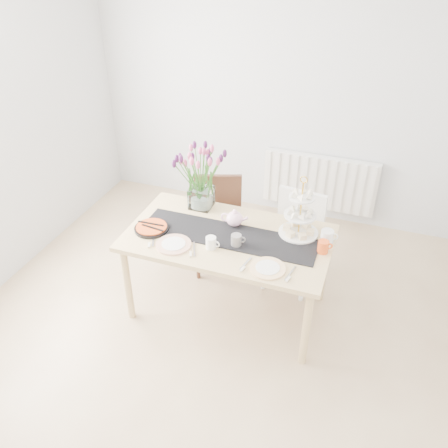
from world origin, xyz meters
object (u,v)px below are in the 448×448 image
(chair_white, at_px, (296,233))
(cake_stand, at_px, (300,220))
(cream_jug, at_px, (327,236))
(plate_right, at_px, (268,268))
(mug_grey, at_px, (236,240))
(mug_orange, at_px, (323,247))
(dining_table, at_px, (228,244))
(chair_brown, at_px, (218,216))
(tart_tin, at_px, (152,228))
(plate_left, at_px, (174,244))
(radiator, at_px, (319,182))
(tulip_vase, at_px, (200,169))
(mug_white, at_px, (211,243))
(teapot, at_px, (235,219))

(chair_white, distance_m, cake_stand, 0.53)
(cream_jug, distance_m, plate_right, 0.59)
(mug_grey, relative_size, mug_orange, 0.98)
(dining_table, bearing_deg, mug_orange, 2.92)
(chair_brown, relative_size, cream_jug, 8.98)
(mug_grey, bearing_deg, tart_tin, 154.55)
(dining_table, distance_m, plate_left, 0.44)
(radiator, relative_size, plate_left, 4.42)
(tulip_vase, distance_m, mug_white, 0.68)
(dining_table, distance_m, chair_white, 0.74)
(dining_table, distance_m, tulip_vase, 0.66)
(cream_jug, bearing_deg, cake_stand, 169.98)
(chair_white, distance_m, mug_orange, 0.68)
(teapot, height_order, mug_white, teapot)
(tart_tin, bearing_deg, dining_table, 11.60)
(chair_white, height_order, plate_right, chair_white)
(mug_grey, xyz_separation_m, plate_right, (0.30, -0.19, -0.04))
(cream_jug, xyz_separation_m, mug_grey, (-0.64, -0.29, -0.00))
(teapot, bearing_deg, plate_left, -133.16)
(chair_brown, relative_size, mug_white, 9.29)
(mug_grey, distance_m, mug_orange, 0.65)
(mug_orange, xyz_separation_m, plate_left, (-1.08, -0.30, -0.04))
(radiator, distance_m, cream_jug, 1.56)
(chair_white, distance_m, plate_left, 1.17)
(chair_white, relative_size, cake_stand, 1.89)
(teapot, relative_size, cream_jug, 2.19)
(radiator, distance_m, dining_table, 1.75)
(radiator, xyz_separation_m, cream_jug, (0.29, -1.50, 0.35))
(chair_white, bearing_deg, mug_white, -116.12)
(tart_tin, bearing_deg, cake_stand, 16.64)
(cream_jug, bearing_deg, tart_tin, -171.04)
(cake_stand, relative_size, plate_right, 1.77)
(dining_table, height_order, chair_brown, chair_brown)
(mug_grey, bearing_deg, cream_jug, -3.24)
(chair_brown, xyz_separation_m, cream_jug, (1.04, -0.40, 0.29))
(dining_table, height_order, mug_orange, mug_orange)
(tulip_vase, bearing_deg, tart_tin, -117.50)
(chair_brown, bearing_deg, mug_grey, -78.77)
(plate_right, bearing_deg, mug_orange, 45.07)
(dining_table, distance_m, mug_orange, 0.74)
(plate_left, bearing_deg, cream_jug, 22.18)
(tart_tin, height_order, mug_grey, mug_grey)
(mug_grey, bearing_deg, cake_stand, 9.54)
(chair_white, height_order, plate_left, chair_white)
(chair_white, height_order, mug_white, chair_white)
(tart_tin, xyz_separation_m, mug_orange, (1.33, 0.16, 0.03))
(cake_stand, height_order, plate_left, cake_stand)
(mug_white, relative_size, plate_left, 0.35)
(chair_brown, relative_size, tart_tin, 3.21)
(dining_table, bearing_deg, mug_white, -110.42)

